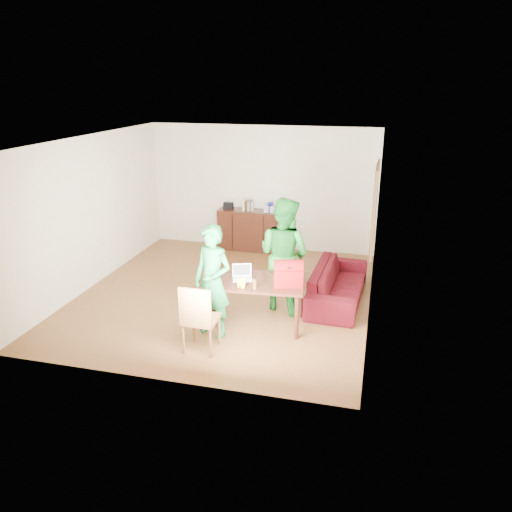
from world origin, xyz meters
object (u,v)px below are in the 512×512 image
(person_far, at_px, (284,254))
(bottle, at_px, (255,283))
(red_bag, at_px, (288,276))
(table, at_px, (253,286))
(laptop, at_px, (242,277))
(chair, at_px, (201,331))
(sofa, at_px, (338,284))
(person_near, at_px, (213,281))

(person_far, distance_m, bottle, 1.05)
(person_far, bearing_deg, red_bag, 130.59)
(table, height_order, bottle, bottle)
(laptop, bearing_deg, chair, -128.95)
(bottle, bearing_deg, sofa, 55.13)
(table, distance_m, chair, 1.12)
(chair, distance_m, person_far, 1.96)
(person_far, height_order, red_bag, person_far)
(person_near, relative_size, laptop, 4.96)
(red_bag, relative_size, sofa, 0.21)
(laptop, xyz_separation_m, sofa, (1.35, 1.25, -0.48))
(table, height_order, person_far, person_far)
(person_near, xyz_separation_m, person_far, (0.82, 1.15, 0.10))
(laptop, distance_m, red_bag, 0.73)
(table, bearing_deg, sofa, 41.22)
(sofa, bearing_deg, person_far, 124.30)
(red_bag, bearing_deg, person_far, 91.92)
(person_far, distance_m, red_bag, 0.81)
(red_bag, distance_m, sofa, 1.57)
(person_near, height_order, bottle, person_near)
(person_far, bearing_deg, bottle, 102.46)
(sofa, bearing_deg, person_near, 137.62)
(person_near, distance_m, red_bag, 1.11)
(table, bearing_deg, chair, -122.87)
(sofa, bearing_deg, chair, 144.83)
(person_near, bearing_deg, person_far, 72.06)
(chair, bearing_deg, bottle, 46.52)
(person_near, bearing_deg, chair, -74.08)
(chair, relative_size, bottle, 5.94)
(chair, xyz_separation_m, person_near, (0.02, 0.50, 0.55))
(laptop, distance_m, sofa, 1.90)
(bottle, bearing_deg, red_bag, 28.46)
(table, height_order, person_near, person_near)
(laptop, relative_size, sofa, 0.17)
(person_far, height_order, sofa, person_far)
(person_near, distance_m, laptop, 0.54)
(table, relative_size, sofa, 0.80)
(bottle, distance_m, sofa, 1.96)
(red_bag, bearing_deg, table, 158.61)
(red_bag, bearing_deg, bottle, -165.39)
(laptop, height_order, red_bag, red_bag)
(red_bag, bearing_deg, chair, -154.51)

